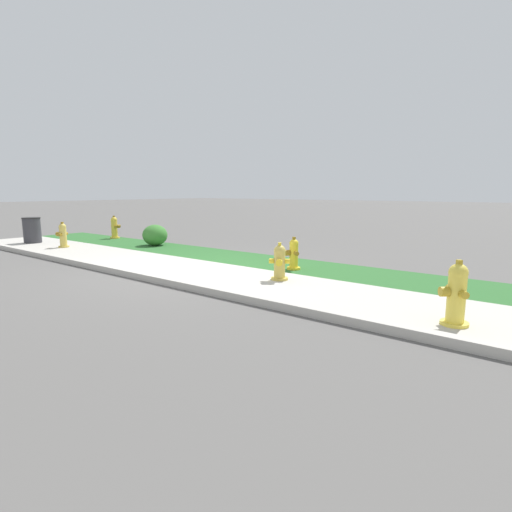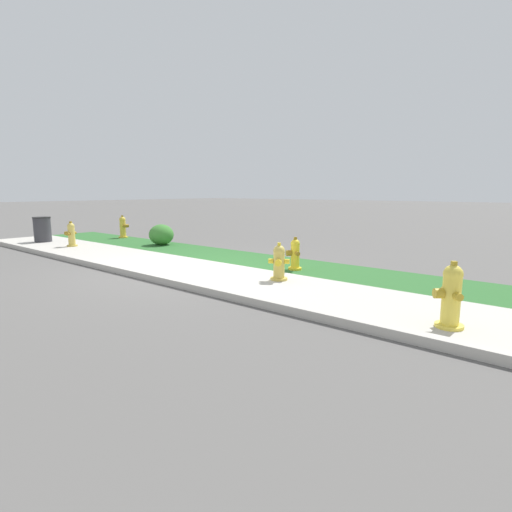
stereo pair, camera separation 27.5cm
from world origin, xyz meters
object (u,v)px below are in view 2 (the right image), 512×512
Objects in this scene: fire_hydrant_near_corner at (123,227)px; shrub_bush_near_lamp at (161,235)px; fire_hydrant_across_street at (295,254)px; fire_hydrant_by_grass_verge at (71,235)px; fire_hydrant_at_driveway at (279,263)px; trash_bin at (42,229)px; fire_hydrant_far_end at (451,296)px.

shrub_bush_near_lamp is at bearing 3.98° from fire_hydrant_near_corner.
fire_hydrant_near_corner reaches higher than fire_hydrant_across_street.
fire_hydrant_near_corner is 2.36m from fire_hydrant_by_grass_verge.
fire_hydrant_across_street is at bearing -6.55° from shrub_bush_near_lamp.
fire_hydrant_at_driveway is at bearing 144.73° from fire_hydrant_across_street.
fire_hydrant_near_corner is (-7.84, 0.90, 0.05)m from fire_hydrant_across_street.
trash_bin is (-8.78, -1.39, 0.08)m from fire_hydrant_across_street.
fire_hydrant_near_corner is (-8.18, 1.91, 0.05)m from fire_hydrant_at_driveway.
fire_hydrant_at_driveway is at bearing 2.39° from trash_bin.
trash_bin is at bearing -101.83° from fire_hydrant_near_corner.
trash_bin is (-0.94, -2.29, 0.02)m from fire_hydrant_near_corner.
fire_hydrant_across_street is at bearing -102.81° from fire_hydrant_at_driveway.
fire_hydrant_near_corner is at bearing 67.67° from trash_bin.
fire_hydrant_near_corner is 0.98× the size of trash_bin.
fire_hydrant_across_street is at bearing 22.69° from fire_hydrant_far_end.
fire_hydrant_far_end is 12.22m from trash_bin.
trash_bin reaches higher than fire_hydrant_at_driveway.
fire_hydrant_at_driveway is 0.87× the size of trash_bin.
fire_hydrant_by_grass_verge is 1.01× the size of shrub_bush_near_lamp.
fire_hydrant_at_driveway is 0.86× the size of fire_hydrant_far_end.
fire_hydrant_at_driveway is 9.13m from trash_bin.
shrub_bush_near_lamp is at bearing 29.33° from fire_hydrant_across_street.
fire_hydrant_at_driveway is 3.18m from fire_hydrant_far_end.
fire_hydrant_by_grass_verge is 2.58m from shrub_bush_near_lamp.
fire_hydrant_far_end is at bearing -15.24° from shrub_bush_near_lamp.
fire_hydrant_far_end is 10.45m from fire_hydrant_by_grass_verge.
fire_hydrant_at_driveway is 0.89× the size of fire_hydrant_near_corner.
fire_hydrant_far_end reaches higher than fire_hydrant_at_driveway.
fire_hydrant_by_grass_verge is at bearing -29.31° from fire_hydrant_at_driveway.
fire_hydrant_by_grass_verge is (-7.00, -1.31, 0.03)m from fire_hydrant_across_street.
fire_hydrant_near_corner is at bearing -44.80° from fire_hydrant_at_driveway.
fire_hydrant_across_street is 3.87m from fire_hydrant_far_end.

